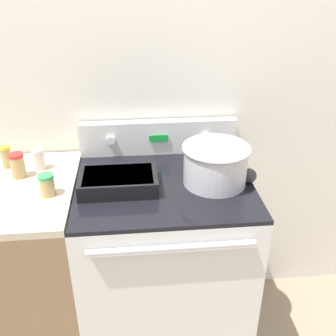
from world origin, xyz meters
name	(u,v)px	position (x,y,z in m)	size (l,w,h in m)	color
kitchen_wall	(157,86)	(0.00, 0.67, 1.25)	(8.00, 0.05, 2.50)	silver
stove_range	(164,266)	(0.00, 0.32, 0.47)	(0.75, 0.67, 0.93)	silver
control_panel	(158,137)	(0.00, 0.61, 1.02)	(0.75, 0.07, 0.17)	silver
side_counter	(34,274)	(-0.61, 0.32, 0.47)	(0.47, 0.64, 0.95)	#896B4C
mixing_bowl	(215,163)	(0.22, 0.30, 1.03)	(0.28, 0.28, 0.17)	silver
casserole_dish	(118,180)	(-0.19, 0.29, 0.97)	(0.32, 0.20, 0.07)	black
ladle	(248,175)	(0.36, 0.30, 0.96)	(0.06, 0.25, 0.06)	#333338
spice_jar_green_cap	(47,185)	(-0.47, 0.25, 0.99)	(0.06, 0.06, 0.09)	tan
spice_jar_white_cap	(39,159)	(-0.54, 0.47, 1.00)	(0.05, 0.05, 0.10)	beige
spice_jar_red_cap	(18,165)	(-0.62, 0.41, 1.00)	(0.06, 0.06, 0.11)	tan
spice_jar_yellow_cap	(6,157)	(-0.69, 0.51, 1.00)	(0.05, 0.05, 0.10)	tan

